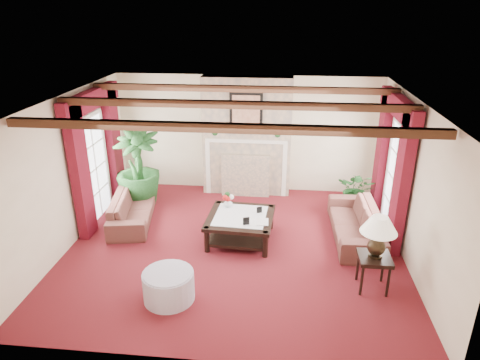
# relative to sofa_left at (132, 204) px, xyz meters

# --- Properties ---
(floor) EXTENTS (6.00, 6.00, 0.00)m
(floor) POSITION_rel_sofa_left_xyz_m (2.18, -0.82, -0.37)
(floor) COLOR #4A0D15
(floor) RESTS_ON ground
(ceiling) EXTENTS (6.00, 6.00, 0.00)m
(ceiling) POSITION_rel_sofa_left_xyz_m (2.18, -0.82, 2.33)
(ceiling) COLOR white
(ceiling) RESTS_ON floor
(back_wall) EXTENTS (6.00, 0.02, 2.70)m
(back_wall) POSITION_rel_sofa_left_xyz_m (2.18, 1.93, 0.98)
(back_wall) COLOR beige
(back_wall) RESTS_ON ground
(left_wall) EXTENTS (0.02, 5.50, 2.70)m
(left_wall) POSITION_rel_sofa_left_xyz_m (-0.82, -0.82, 0.98)
(left_wall) COLOR beige
(left_wall) RESTS_ON ground
(right_wall) EXTENTS (0.02, 5.50, 2.70)m
(right_wall) POSITION_rel_sofa_left_xyz_m (5.18, -0.82, 0.98)
(right_wall) COLOR beige
(right_wall) RESTS_ON ground
(ceiling_beams) EXTENTS (6.00, 3.00, 0.12)m
(ceiling_beams) POSITION_rel_sofa_left_xyz_m (2.18, -0.82, 2.27)
(ceiling_beams) COLOR #391E12
(ceiling_beams) RESTS_ON ceiling
(fireplace) EXTENTS (2.00, 0.52, 2.70)m
(fireplace) POSITION_rel_sofa_left_xyz_m (2.18, 1.73, 2.33)
(fireplace) COLOR tan
(fireplace) RESTS_ON ground
(french_door_left) EXTENTS (0.10, 1.10, 2.16)m
(french_door_left) POSITION_rel_sofa_left_xyz_m (-0.79, 0.18, 1.76)
(french_door_left) COLOR white
(french_door_left) RESTS_ON ground
(french_door_right) EXTENTS (0.10, 1.10, 2.16)m
(french_door_right) POSITION_rel_sofa_left_xyz_m (5.15, 0.18, 1.76)
(french_door_right) COLOR white
(french_door_right) RESTS_ON ground
(curtains_left) EXTENTS (0.20, 2.40, 2.55)m
(curtains_left) POSITION_rel_sofa_left_xyz_m (-0.68, 0.18, 2.18)
(curtains_left) COLOR #530B18
(curtains_left) RESTS_ON ground
(curtains_right) EXTENTS (0.20, 2.40, 2.55)m
(curtains_right) POSITION_rel_sofa_left_xyz_m (5.04, 0.18, 2.18)
(curtains_right) COLOR #530B18
(curtains_right) RESTS_ON ground
(sofa_left) EXTENTS (2.10, 1.21, 0.75)m
(sofa_left) POSITION_rel_sofa_left_xyz_m (0.00, 0.00, 0.00)
(sofa_left) COLOR #390F1E
(sofa_left) RESTS_ON ground
(sofa_right) EXTENTS (2.09, 0.67, 0.81)m
(sofa_right) POSITION_rel_sofa_left_xyz_m (4.43, -0.23, 0.03)
(sofa_right) COLOR #390F1E
(sofa_right) RESTS_ON ground
(potted_palm) EXTENTS (1.05, 1.78, 0.97)m
(potted_palm) POSITION_rel_sofa_left_xyz_m (-0.12, 0.83, 0.11)
(potted_palm) COLOR black
(potted_palm) RESTS_ON ground
(small_plant) EXTENTS (1.34, 1.37, 0.68)m
(small_plant) POSITION_rel_sofa_left_xyz_m (4.64, 1.05, -0.03)
(small_plant) COLOR black
(small_plant) RESTS_ON ground
(coffee_table) EXTENTS (1.27, 1.27, 0.49)m
(coffee_table) POSITION_rel_sofa_left_xyz_m (2.27, -0.55, -0.13)
(coffee_table) COLOR black
(coffee_table) RESTS_ON ground
(side_table) EXTENTS (0.52, 0.52, 0.58)m
(side_table) POSITION_rel_sofa_left_xyz_m (4.46, -1.83, -0.09)
(side_table) COLOR black
(side_table) RESTS_ON ground
(ottoman) EXTENTS (0.77, 0.77, 0.45)m
(ottoman) POSITION_rel_sofa_left_xyz_m (1.38, -2.42, -0.15)
(ottoman) COLOR #A59DB2
(ottoman) RESTS_ON ground
(table_lamp) EXTENTS (0.55, 0.55, 0.70)m
(table_lamp) POSITION_rel_sofa_left_xyz_m (4.46, -1.83, 0.55)
(table_lamp) COLOR black
(table_lamp) RESTS_ON side_table
(flower_vase) EXTENTS (0.21, 0.22, 0.17)m
(flower_vase) POSITION_rel_sofa_left_xyz_m (1.99, -0.19, 0.20)
(flower_vase) COLOR silver
(flower_vase) RESTS_ON coffee_table
(book) EXTENTS (0.21, 0.04, 0.29)m
(book) POSITION_rel_sofa_left_xyz_m (2.59, -0.77, 0.26)
(book) COLOR black
(book) RESTS_ON coffee_table
(photo_frame_a) EXTENTS (0.12, 0.06, 0.16)m
(photo_frame_a) POSITION_rel_sofa_left_xyz_m (2.41, -0.89, 0.20)
(photo_frame_a) COLOR black
(photo_frame_a) RESTS_ON coffee_table
(photo_frame_b) EXTENTS (0.10, 0.06, 0.13)m
(photo_frame_b) POSITION_rel_sofa_left_xyz_m (2.61, -0.39, 0.18)
(photo_frame_b) COLOR black
(photo_frame_b) RESTS_ON coffee_table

